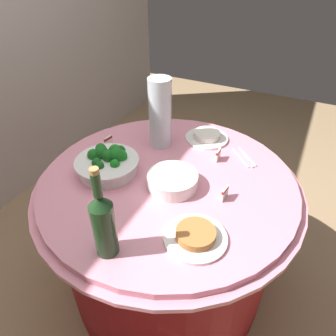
# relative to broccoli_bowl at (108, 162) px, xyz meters

# --- Properties ---
(ground_plane) EXTENTS (6.00, 6.00, 0.00)m
(ground_plane) POSITION_rel_broccoli_bowl_xyz_m (0.08, -0.26, -0.78)
(ground_plane) COLOR #9E7F5B
(buffet_table) EXTENTS (1.16, 1.16, 0.74)m
(buffet_table) POSITION_rel_broccoli_bowl_xyz_m (0.08, -0.26, -0.41)
(buffet_table) COLOR maroon
(buffet_table) RESTS_ON ground_plane
(broccoli_bowl) EXTENTS (0.28, 0.28, 0.12)m
(broccoli_bowl) POSITION_rel_broccoli_bowl_xyz_m (0.00, 0.00, 0.00)
(broccoli_bowl) COLOR white
(broccoli_bowl) RESTS_ON buffet_table
(plate_stack) EXTENTS (0.21, 0.21, 0.06)m
(plate_stack) POSITION_rel_broccoli_bowl_xyz_m (0.03, -0.30, -0.01)
(plate_stack) COLOR white
(plate_stack) RESTS_ON buffet_table
(wine_bottle) EXTENTS (0.07, 0.07, 0.34)m
(wine_bottle) POSITION_rel_broccoli_bowl_xyz_m (-0.36, -0.25, 0.08)
(wine_bottle) COLOR #1B391C
(wine_bottle) RESTS_ON buffet_table
(decorative_fruit_vase) EXTENTS (0.11, 0.11, 0.34)m
(decorative_fruit_vase) POSITION_rel_broccoli_bowl_xyz_m (0.30, -0.10, 0.10)
(decorative_fruit_vase) COLOR silver
(decorative_fruit_vase) RESTS_ON buffet_table
(serving_tongs) EXTENTS (0.15, 0.14, 0.01)m
(serving_tongs) POSITION_rel_broccoli_bowl_xyz_m (0.36, -0.52, -0.04)
(serving_tongs) COLOR silver
(serving_tongs) RESTS_ON buffet_table
(food_plate_peanuts) EXTENTS (0.22, 0.22, 0.04)m
(food_plate_peanuts) POSITION_rel_broccoli_bowl_xyz_m (-0.19, -0.50, -0.03)
(food_plate_peanuts) COLOR white
(food_plate_peanuts) RESTS_ON buffet_table
(food_plate_rice) EXTENTS (0.22, 0.22, 0.04)m
(food_plate_rice) POSITION_rel_broccoli_bowl_xyz_m (0.45, -0.29, -0.03)
(food_plate_rice) COLOR white
(food_plate_rice) RESTS_ON buffet_table
(label_placard_front) EXTENTS (0.05, 0.01, 0.05)m
(label_placard_front) POSITION_rel_broccoli_bowl_xyz_m (0.05, -0.52, -0.01)
(label_placard_front) COLOR white
(label_placard_front) RESTS_ON buffet_table
(label_placard_mid) EXTENTS (0.05, 0.01, 0.05)m
(label_placard_mid) POSITION_rel_broccoli_bowl_xyz_m (0.30, -0.41, -0.01)
(label_placard_mid) COLOR white
(label_placard_mid) RESTS_ON buffet_table
(label_placard_rear) EXTENTS (0.05, 0.02, 0.05)m
(label_placard_rear) POSITION_rel_broccoli_bowl_xyz_m (0.17, 0.12, -0.01)
(label_placard_rear) COLOR white
(label_placard_rear) RESTS_ON buffet_table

